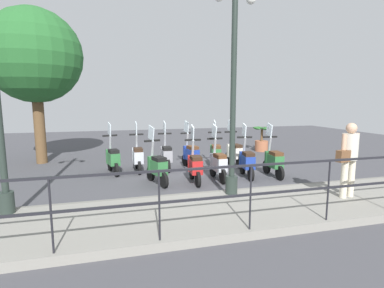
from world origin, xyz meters
TOP-DOWN VIEW (x-y plane):
  - ground_plane at (0.00, 0.00)m, footprint 28.00×28.00m
  - promenade_walkway at (-3.15, 0.00)m, footprint 2.20×20.00m
  - fence_railing at (-4.20, 0.00)m, footprint 0.04×16.03m
  - lamp_post_near at (-2.40, 0.30)m, footprint 0.26×0.90m
  - pedestrian_with_bag at (-3.26, -1.98)m, footprint 0.38×0.64m
  - tree_large at (3.03, 5.23)m, footprint 3.14×3.14m
  - potted_palm at (3.26, -3.46)m, footprint 1.06×0.66m
  - scooter_near_0 at (-0.80, -1.67)m, footprint 1.23×0.44m
  - scooter_near_1 at (-0.68, -0.89)m, footprint 1.23×0.46m
  - scooter_near_2 at (-0.74, 0.01)m, footprint 1.23×0.44m
  - scooter_near_3 at (-0.85, 0.70)m, footprint 1.23×0.44m
  - scooter_near_4 at (-0.71, 1.70)m, footprint 1.20×0.53m
  - scooter_far_0 at (0.81, -1.13)m, footprint 1.23×0.44m
  - scooter_far_1 at (0.81, -0.47)m, footprint 1.22×0.50m
  - scooter_far_2 at (0.83, 0.37)m, footprint 1.22×0.48m
  - scooter_far_3 at (0.88, 1.16)m, footprint 1.23×0.44m
  - scooter_far_4 at (0.87, 2.06)m, footprint 1.23×0.44m
  - scooter_far_5 at (0.78, 2.81)m, footprint 1.22×0.50m

SIDE VIEW (x-z plane):
  - ground_plane at x=0.00m, z-range 0.00..0.00m
  - promenade_walkway at x=-3.15m, z-range 0.00..0.15m
  - potted_palm at x=3.26m, z-range -0.08..0.97m
  - scooter_near_0 at x=-0.80m, z-range -0.29..1.25m
  - scooter_near_1 at x=-0.68m, z-range -0.29..1.25m
  - scooter_near_2 at x=-0.74m, z-range -0.29..1.25m
  - scooter_near_3 at x=-0.85m, z-range -0.29..1.25m
  - scooter_near_4 at x=-0.71m, z-range -0.29..1.25m
  - scooter_far_0 at x=0.81m, z-range -0.29..1.25m
  - scooter_far_1 at x=0.81m, z-range -0.29..1.25m
  - scooter_far_2 at x=0.83m, z-range -0.29..1.25m
  - scooter_far_3 at x=0.88m, z-range -0.29..1.25m
  - scooter_far_4 at x=0.87m, z-range -0.29..1.25m
  - scooter_far_5 at x=0.78m, z-range -0.29..1.25m
  - fence_railing at x=-4.20m, z-range 0.37..1.44m
  - pedestrian_with_bag at x=-3.26m, z-range 0.28..1.87m
  - lamp_post_near at x=-2.40m, z-range -0.10..4.51m
  - tree_large at x=3.03m, z-range 1.03..6.27m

